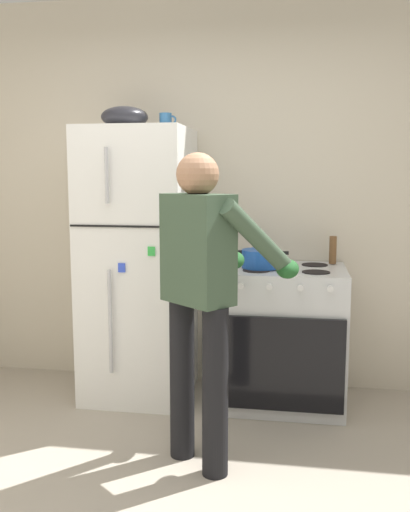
{
  "coord_description": "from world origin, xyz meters",
  "views": [
    {
      "loc": [
        0.57,
        -2.07,
        1.49
      ],
      "look_at": [
        0.01,
        1.32,
        1.0
      ],
      "focal_mm": 39.94,
      "sensor_mm": 36.0,
      "label": 1
    }
  ],
  "objects_px": {
    "red_pot": "(261,259)",
    "coffee_mug": "(166,121)",
    "refrigerator": "(139,264)",
    "person_cook": "(204,282)",
    "stove_range": "(285,336)",
    "mixing_bowl": "(125,117)",
    "pepper_mill": "(333,250)"
  },
  "relations": [
    {
      "from": "refrigerator",
      "to": "coffee_mug",
      "type": "bearing_deg",
      "value": 15.4
    },
    {
      "from": "pepper_mill",
      "to": "mixing_bowl",
      "type": "height_order",
      "value": "mixing_bowl"
    },
    {
      "from": "person_cook",
      "to": "coffee_mug",
      "type": "xyz_separation_m",
      "value": [
        -0.41,
        0.92,
        0.88
      ]
    },
    {
      "from": "person_cook",
      "to": "refrigerator",
      "type": "bearing_deg",
      "value": 123.91
    },
    {
      "from": "red_pot",
      "to": "coffee_mug",
      "type": "height_order",
      "value": "coffee_mug"
    },
    {
      "from": "refrigerator",
      "to": "person_cook",
      "type": "distance_m",
      "value": 1.06
    },
    {
      "from": "red_pot",
      "to": "person_cook",
      "type": "bearing_deg",
      "value": -105.63
    },
    {
      "from": "person_cook",
      "to": "pepper_mill",
      "type": "relative_size",
      "value": 8.73
    },
    {
      "from": "coffee_mug",
      "to": "pepper_mill",
      "type": "bearing_deg",
      "value": 7.79
    },
    {
      "from": "stove_range",
      "to": "red_pot",
      "type": "bearing_deg",
      "value": -166.08
    },
    {
      "from": "refrigerator",
      "to": "red_pot",
      "type": "distance_m",
      "value": 0.82
    },
    {
      "from": "pepper_mill",
      "to": "red_pot",
      "type": "bearing_deg",
      "value": -151.48
    },
    {
      "from": "pepper_mill",
      "to": "person_cook",
      "type": "bearing_deg",
      "value": -122.73
    },
    {
      "from": "red_pot",
      "to": "coffee_mug",
      "type": "distance_m",
      "value": 1.09
    },
    {
      "from": "refrigerator",
      "to": "red_pot",
      "type": "bearing_deg",
      "value": -3.48
    },
    {
      "from": "person_cook",
      "to": "red_pot",
      "type": "bearing_deg",
      "value": 74.37
    },
    {
      "from": "stove_range",
      "to": "coffee_mug",
      "type": "xyz_separation_m",
      "value": [
        -0.8,
        0.06,
        1.39
      ]
    },
    {
      "from": "coffee_mug",
      "to": "mixing_bowl",
      "type": "xyz_separation_m",
      "value": [
        -0.26,
        -0.05,
        0.02
      ]
    },
    {
      "from": "refrigerator",
      "to": "person_cook",
      "type": "bearing_deg",
      "value": -56.09
    },
    {
      "from": "person_cook",
      "to": "coffee_mug",
      "type": "height_order",
      "value": "coffee_mug"
    },
    {
      "from": "person_cook",
      "to": "coffee_mug",
      "type": "distance_m",
      "value": 1.34
    },
    {
      "from": "person_cook",
      "to": "coffee_mug",
      "type": "relative_size",
      "value": 14.28
    },
    {
      "from": "coffee_mug",
      "to": "pepper_mill",
      "type": "distance_m",
      "value": 1.39
    },
    {
      "from": "person_cook",
      "to": "coffee_mug",
      "type": "bearing_deg",
      "value": 113.66
    },
    {
      "from": "stove_range",
      "to": "mixing_bowl",
      "type": "distance_m",
      "value": 1.77
    },
    {
      "from": "red_pot",
      "to": "coffee_mug",
      "type": "bearing_deg",
      "value": 171.06
    },
    {
      "from": "coffee_mug",
      "to": "pepper_mill",
      "type": "height_order",
      "value": "coffee_mug"
    },
    {
      "from": "stove_range",
      "to": "refrigerator",
      "type": "bearing_deg",
      "value": 179.41
    },
    {
      "from": "refrigerator",
      "to": "stove_range",
      "type": "xyz_separation_m",
      "value": [
        0.98,
        -0.01,
        -0.45
      ]
    },
    {
      "from": "refrigerator",
      "to": "pepper_mill",
      "type": "xyz_separation_m",
      "value": [
        1.28,
        0.2,
        0.1
      ]
    },
    {
      "from": "stove_range",
      "to": "red_pot",
      "type": "relative_size",
      "value": 2.61
    },
    {
      "from": "pepper_mill",
      "to": "stove_range",
      "type": "bearing_deg",
      "value": -144.96
    }
  ]
}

